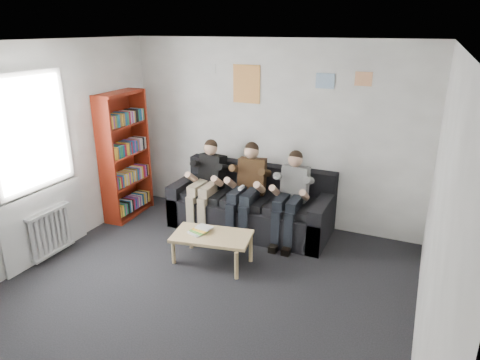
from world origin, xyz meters
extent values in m
plane|color=black|center=(0.00, 0.00, 0.00)|extent=(5.00, 5.00, 0.00)
plane|color=white|center=(0.00, 0.00, 2.70)|extent=(5.00, 5.00, 0.00)
plane|color=beige|center=(0.00, 2.50, 1.35)|extent=(4.50, 0.00, 4.50)
plane|color=beige|center=(-2.25, 0.00, 1.35)|extent=(0.00, 5.00, 5.00)
plane|color=beige|center=(2.25, 0.00, 1.35)|extent=(0.00, 5.00, 5.00)
cube|color=black|center=(-0.12, 2.02, 0.22)|extent=(2.32, 0.95, 0.44)
cube|color=black|center=(-0.12, 2.38, 0.67)|extent=(2.32, 0.21, 0.45)
cube|color=black|center=(-1.19, 2.02, 0.32)|extent=(0.19, 0.95, 0.63)
cube|color=black|center=(0.94, 2.02, 0.32)|extent=(0.19, 0.95, 0.63)
cube|color=black|center=(-0.12, 1.93, 0.50)|extent=(1.94, 0.65, 0.11)
cube|color=maroon|center=(-2.08, 1.69, 0.97)|extent=(0.29, 0.88, 1.94)
cube|color=#D5B47B|center=(-0.18, 0.91, 0.37)|extent=(0.97, 0.53, 0.04)
cylinder|color=#D5B47B|center=(-0.62, 0.69, 0.18)|extent=(0.05, 0.05, 0.35)
cylinder|color=#D5B47B|center=(0.26, 0.69, 0.18)|extent=(0.05, 0.05, 0.35)
cylinder|color=#D5B47B|center=(-0.62, 1.13, 0.18)|extent=(0.05, 0.05, 0.35)
cylinder|color=#D5B47B|center=(0.26, 1.13, 0.18)|extent=(0.05, 0.05, 0.35)
cube|color=silver|center=(-0.38, 0.86, 0.40)|extent=(0.20, 0.15, 0.02)
cube|color=#58A33A|center=(-0.36, 0.89, 0.41)|extent=(0.20, 0.15, 0.02)
cube|color=yellow|center=(-0.33, 0.92, 0.43)|extent=(0.20, 0.15, 0.02)
cube|color=silver|center=(-0.31, 0.95, 0.44)|extent=(0.20, 0.15, 0.02)
cube|color=black|center=(-0.77, 2.06, 0.80)|extent=(0.37, 0.27, 0.52)
sphere|color=tan|center=(-0.77, 2.02, 1.16)|extent=(0.20, 0.20, 0.20)
sphere|color=black|center=(-0.77, 2.04, 1.19)|extent=(0.19, 0.19, 0.19)
cube|color=gray|center=(-0.77, 1.78, 0.61)|extent=(0.33, 0.43, 0.14)
cube|color=gray|center=(-0.77, 1.58, 0.27)|extent=(0.32, 0.13, 0.55)
cube|color=black|center=(-0.77, 1.52, 0.05)|extent=(0.32, 0.24, 0.09)
cube|color=#4D3519|center=(-0.12, 2.06, 0.81)|extent=(0.39, 0.28, 0.54)
sphere|color=tan|center=(-0.12, 2.02, 1.18)|extent=(0.21, 0.21, 0.21)
sphere|color=black|center=(-0.12, 2.04, 1.22)|extent=(0.20, 0.20, 0.20)
cube|color=black|center=(-0.12, 1.77, 0.62)|extent=(0.35, 0.44, 0.14)
cube|color=black|center=(-0.12, 1.56, 0.27)|extent=(0.33, 0.13, 0.55)
cube|color=black|center=(-0.12, 1.50, 0.05)|extent=(0.33, 0.25, 0.10)
cube|color=white|center=(-0.12, 1.68, 0.76)|extent=(0.04, 0.13, 0.04)
cube|color=beige|center=(0.53, 2.06, 0.79)|extent=(0.36, 0.27, 0.51)
sphere|color=tan|center=(0.53, 2.02, 1.15)|extent=(0.20, 0.20, 0.20)
sphere|color=black|center=(0.53, 2.03, 1.18)|extent=(0.19, 0.19, 0.19)
cube|color=black|center=(0.53, 1.78, 0.61)|extent=(0.33, 0.42, 0.14)
cube|color=black|center=(0.53, 1.59, 0.27)|extent=(0.31, 0.13, 0.55)
cube|color=black|center=(0.53, 1.53, 0.05)|extent=(0.31, 0.24, 0.09)
cylinder|color=silver|center=(-2.15, -0.08, 0.35)|extent=(0.06, 0.06, 0.60)
cylinder|color=silver|center=(-2.15, 0.00, 0.35)|extent=(0.06, 0.06, 0.60)
cylinder|color=silver|center=(-2.15, 0.08, 0.35)|extent=(0.06, 0.06, 0.60)
cylinder|color=silver|center=(-2.15, 0.16, 0.35)|extent=(0.06, 0.06, 0.60)
cylinder|color=silver|center=(-2.15, 0.24, 0.35)|extent=(0.06, 0.06, 0.60)
cylinder|color=silver|center=(-2.15, 0.32, 0.35)|extent=(0.06, 0.06, 0.60)
cylinder|color=silver|center=(-2.15, 0.40, 0.35)|extent=(0.06, 0.06, 0.60)
cylinder|color=silver|center=(-2.15, 0.48, 0.35)|extent=(0.06, 0.06, 0.60)
cube|color=silver|center=(-2.15, 0.20, 0.07)|extent=(0.10, 0.64, 0.04)
cube|color=silver|center=(-2.15, 0.20, 0.63)|extent=(0.10, 0.64, 0.04)
cube|color=white|center=(-2.23, 0.20, 1.65)|extent=(0.02, 1.00, 1.30)
cube|color=silver|center=(-2.22, 0.20, 2.33)|extent=(0.05, 1.12, 0.06)
cube|color=silver|center=(-2.22, 0.20, 0.97)|extent=(0.05, 1.12, 0.06)
cube|color=silver|center=(-2.22, 0.20, 0.45)|extent=(0.03, 1.30, 0.90)
cube|color=gold|center=(-0.40, 2.49, 2.05)|extent=(0.42, 0.01, 0.55)
cube|color=#3E8CD5|center=(0.75, 2.49, 2.15)|extent=(0.25, 0.01, 0.20)
cube|color=#C33D78|center=(1.25, 2.49, 2.20)|extent=(0.22, 0.01, 0.18)
cube|color=silver|center=(-1.00, 2.49, 2.25)|extent=(0.20, 0.01, 0.14)
camera|label=1|loc=(2.10, -3.32, 2.84)|focal=32.00mm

